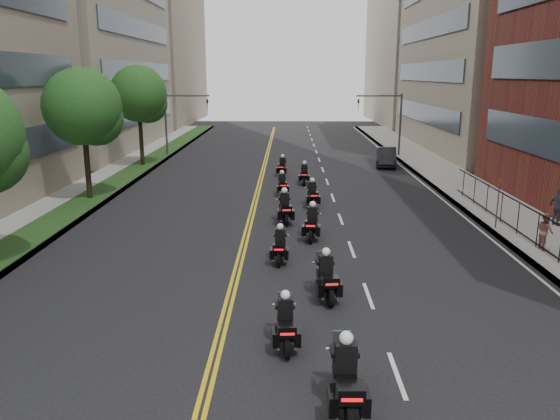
# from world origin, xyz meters

# --- Properties ---
(sidewalk_right) EXTENTS (4.00, 90.00, 0.15)m
(sidewalk_right) POSITION_xyz_m (12.00, 25.00, 0.07)
(sidewalk_right) COLOR gray
(sidewalk_right) RESTS_ON ground
(sidewalk_left) EXTENTS (4.00, 90.00, 0.15)m
(sidewalk_left) POSITION_xyz_m (-12.00, 25.00, 0.07)
(sidewalk_left) COLOR gray
(sidewalk_left) RESTS_ON ground
(grass_strip) EXTENTS (2.00, 90.00, 0.04)m
(grass_strip) POSITION_xyz_m (-11.20, 25.00, 0.17)
(grass_strip) COLOR #163B15
(grass_strip) RESTS_ON sidewalk_left
(building_right_far) EXTENTS (15.00, 28.00, 26.00)m
(building_right_far) POSITION_xyz_m (21.50, 78.00, 13.00)
(building_right_far) COLOR gray
(building_right_far) RESTS_ON ground
(building_left_far) EXTENTS (16.00, 28.00, 26.00)m
(building_left_far) POSITION_xyz_m (-22.00, 78.00, 13.00)
(building_left_far) COLOR gray
(building_left_far) RESTS_ON ground
(street_trees) EXTENTS (4.40, 38.40, 7.98)m
(street_trees) POSITION_xyz_m (-11.05, 18.61, 5.13)
(street_trees) COLOR black
(street_trees) RESTS_ON ground
(traffic_signal_right) EXTENTS (4.09, 0.20, 5.60)m
(traffic_signal_right) POSITION_xyz_m (9.54, 42.00, 3.70)
(traffic_signal_right) COLOR #3F3F44
(traffic_signal_right) RESTS_ON ground
(traffic_signal_left) EXTENTS (4.09, 0.20, 5.60)m
(traffic_signal_left) POSITION_xyz_m (-9.54, 42.00, 3.70)
(traffic_signal_left) COLOR #3F3F44
(traffic_signal_left) RESTS_ON ground
(motorcycle_1) EXTENTS (0.57, 2.49, 1.84)m
(motorcycle_1) POSITION_xyz_m (1.76, 3.52, 0.73)
(motorcycle_1) COLOR black
(motorcycle_1) RESTS_ON ground
(motorcycle_2) EXTENTS (0.54, 2.15, 1.58)m
(motorcycle_2) POSITION_xyz_m (0.42, 6.47, 0.63)
(motorcycle_2) COLOR black
(motorcycle_2) RESTS_ON ground
(motorcycle_3) EXTENTS (0.67, 2.32, 1.71)m
(motorcycle_3) POSITION_xyz_m (1.76, 9.80, 0.68)
(motorcycle_3) COLOR black
(motorcycle_3) RESTS_ON ground
(motorcycle_4) EXTENTS (0.50, 2.09, 1.54)m
(motorcycle_4) POSITION_xyz_m (0.16, 13.44, 0.61)
(motorcycle_4) COLOR black
(motorcycle_4) RESTS_ON ground
(motorcycle_5) EXTENTS (0.68, 2.32, 1.71)m
(motorcycle_5) POSITION_xyz_m (1.57, 16.58, 0.68)
(motorcycle_5) COLOR black
(motorcycle_5) RESTS_ON ground
(motorcycle_6) EXTENTS (0.68, 2.40, 1.77)m
(motorcycle_6) POSITION_xyz_m (0.32, 19.31, 0.70)
(motorcycle_6) COLOR black
(motorcycle_6) RESTS_ON ground
(motorcycle_7) EXTENTS (0.57, 2.21, 1.63)m
(motorcycle_7) POSITION_xyz_m (1.85, 22.78, 0.64)
(motorcycle_7) COLOR black
(motorcycle_7) RESTS_ON ground
(motorcycle_8) EXTENTS (0.57, 2.07, 1.53)m
(motorcycle_8) POSITION_xyz_m (0.12, 25.75, 0.60)
(motorcycle_8) COLOR black
(motorcycle_8) RESTS_ON ground
(motorcycle_9) EXTENTS (0.52, 2.14, 1.58)m
(motorcycle_9) POSITION_xyz_m (1.59, 29.24, 0.62)
(motorcycle_9) COLOR black
(motorcycle_9) RESTS_ON ground
(motorcycle_10) EXTENTS (0.61, 2.14, 1.58)m
(motorcycle_10) POSITION_xyz_m (0.06, 32.27, 0.62)
(motorcycle_10) COLOR black
(motorcycle_10) RESTS_ON ground
(parked_sedan) EXTENTS (2.27, 4.68, 1.48)m
(parked_sedan) POSITION_xyz_m (8.45, 36.82, 0.74)
(parked_sedan) COLOR black
(parked_sedan) RESTS_ON ground
(pedestrian_b) EXTENTS (0.63, 0.78, 1.54)m
(pedestrian_b) POSITION_xyz_m (11.20, 14.75, 0.92)
(pedestrian_b) COLOR #945A50
(pedestrian_b) RESTS_ON sidewalk_right
(pedestrian_c) EXTENTS (0.75, 1.17, 1.85)m
(pedestrian_c) POSITION_xyz_m (13.50, 18.46, 1.07)
(pedestrian_c) COLOR #42424A
(pedestrian_c) RESTS_ON sidewalk_right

